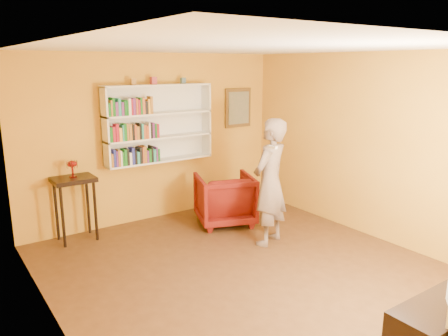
{
  "coord_description": "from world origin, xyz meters",
  "views": [
    {
      "loc": [
        -3.11,
        -3.92,
        2.52
      ],
      "look_at": [
        0.15,
        0.75,
        1.16
      ],
      "focal_mm": 35.0,
      "sensor_mm": 36.0,
      "label": 1
    }
  ],
  "objects_px": {
    "console_table": "(74,188)",
    "person": "(270,182)",
    "bookshelf": "(157,124)",
    "ruby_lustre": "(72,165)",
    "armchair": "(225,199)"
  },
  "relations": [
    {
      "from": "console_table",
      "to": "person",
      "type": "relative_size",
      "value": 0.52
    },
    {
      "from": "bookshelf",
      "to": "ruby_lustre",
      "type": "xyz_separation_m",
      "value": [
        -1.43,
        -0.16,
        -0.47
      ]
    },
    {
      "from": "console_table",
      "to": "ruby_lustre",
      "type": "xyz_separation_m",
      "value": [
        -0.0,
        0.0,
        0.34
      ]
    },
    {
      "from": "bookshelf",
      "to": "ruby_lustre",
      "type": "distance_m",
      "value": 1.52
    },
    {
      "from": "bookshelf",
      "to": "ruby_lustre",
      "type": "height_order",
      "value": "bookshelf"
    },
    {
      "from": "ruby_lustre",
      "to": "console_table",
      "type": "bearing_deg",
      "value": -45.0
    },
    {
      "from": "ruby_lustre",
      "to": "armchair",
      "type": "distance_m",
      "value": 2.39
    },
    {
      "from": "person",
      "to": "console_table",
      "type": "bearing_deg",
      "value": -58.34
    },
    {
      "from": "bookshelf",
      "to": "armchair",
      "type": "xyz_separation_m",
      "value": [
        0.74,
        -0.83,
        -1.19
      ]
    },
    {
      "from": "console_table",
      "to": "person",
      "type": "xyz_separation_m",
      "value": [
        2.23,
        -1.69,
        0.12
      ]
    },
    {
      "from": "armchair",
      "to": "person",
      "type": "height_order",
      "value": "person"
    },
    {
      "from": "ruby_lustre",
      "to": "armchair",
      "type": "height_order",
      "value": "ruby_lustre"
    },
    {
      "from": "bookshelf",
      "to": "console_table",
      "type": "bearing_deg",
      "value": -173.65
    },
    {
      "from": "ruby_lustre",
      "to": "person",
      "type": "relative_size",
      "value": 0.14
    },
    {
      "from": "console_table",
      "to": "armchair",
      "type": "bearing_deg",
      "value": -17.11
    }
  ]
}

